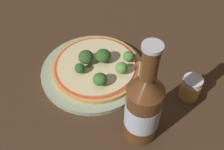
% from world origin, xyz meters
% --- Properties ---
extents(ground_plane, '(3.00, 3.00, 0.00)m').
position_xyz_m(ground_plane, '(0.00, 0.00, 0.00)').
color(ground_plane, '#3D2819').
extents(plate, '(0.25, 0.25, 0.01)m').
position_xyz_m(plate, '(-0.02, -0.00, 0.01)').
color(plate, '#93A384').
rests_on(plate, ground_plane).
extents(pizza, '(0.21, 0.21, 0.01)m').
position_xyz_m(pizza, '(-0.01, 0.01, 0.02)').
color(pizza, tan).
rests_on(pizza, plate).
extents(broccoli_floret_0, '(0.04, 0.04, 0.03)m').
position_xyz_m(broccoli_floret_0, '(-0.03, -0.01, 0.05)').
color(broccoli_floret_0, '#6B8E51').
rests_on(broccoli_floret_0, pizza).
extents(broccoli_floret_1, '(0.03, 0.03, 0.03)m').
position_xyz_m(broccoli_floret_1, '(0.04, -0.03, 0.04)').
color(broccoli_floret_1, '#6B8E51').
rests_on(broccoli_floret_1, pizza).
extents(broccoli_floret_2, '(0.02, 0.02, 0.03)m').
position_xyz_m(broccoli_floret_2, '(-0.02, -0.04, 0.04)').
color(broccoli_floret_2, '#6B8E51').
rests_on(broccoli_floret_2, pizza).
extents(broccoli_floret_3, '(0.03, 0.03, 0.03)m').
position_xyz_m(broccoli_floret_3, '(0.03, 0.07, 0.04)').
color(broccoli_floret_3, '#6B8E51').
rests_on(broccoli_floret_3, pizza).
extents(broccoli_floret_4, '(0.04, 0.04, 0.03)m').
position_xyz_m(broccoli_floret_4, '(-0.01, 0.03, 0.04)').
color(broccoli_floret_4, '#6B8E51').
rests_on(broccoli_floret_4, pizza).
extents(broccoli_floret_5, '(0.03, 0.03, 0.03)m').
position_xyz_m(broccoli_floret_5, '(0.05, 0.03, 0.04)').
color(broccoli_floret_5, '#6B8E51').
rests_on(broccoli_floret_5, pizza).
extents(beer_bottle, '(0.07, 0.07, 0.23)m').
position_xyz_m(beer_bottle, '(0.17, -0.04, 0.09)').
color(beer_bottle, '#563319').
rests_on(beer_bottle, ground_plane).
extents(pepper_shaker, '(0.04, 0.04, 0.06)m').
position_xyz_m(pepper_shaker, '(0.18, 0.11, 0.03)').
color(pepper_shaker, tan).
rests_on(pepper_shaker, ground_plane).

